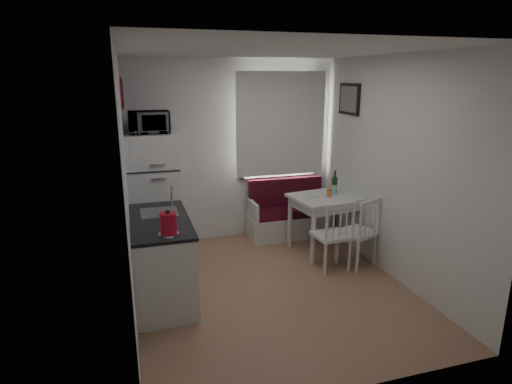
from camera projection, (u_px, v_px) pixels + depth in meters
floor at (271, 288)px, 4.92m from camera, size 3.00×3.50×0.02m
ceiling at (273, 50)px, 4.24m from camera, size 3.00×3.50×0.02m
wall_back at (233, 151)px, 6.19m from camera, size 3.00×0.02×2.60m
wall_front at (354, 233)px, 2.96m from camera, size 3.00×0.02×2.60m
wall_left at (126, 188)px, 4.16m from camera, size 0.02×3.50×2.60m
wall_right at (393, 169)px, 5.00m from camera, size 0.02×3.50×2.60m
window at (280, 127)px, 6.28m from camera, size 1.22×0.06×1.47m
curtain at (281, 124)px, 6.20m from camera, size 1.35×0.02×1.50m
kitchen_counter at (162, 258)px, 4.61m from camera, size 0.62×1.32×1.16m
wall_sign at (123, 93)px, 5.28m from camera, size 0.03×0.40×0.40m
picture_frame at (349, 99)px, 5.81m from camera, size 0.04×0.52×0.42m
bench at (288, 218)px, 6.46m from camera, size 1.21×0.47×0.87m
dining_table at (330, 202)px, 5.86m from camera, size 1.13×0.87×0.78m
chair_left at (336, 229)px, 5.21m from camera, size 0.45×0.43×0.48m
chair_right at (361, 226)px, 5.31m from camera, size 0.54×0.54×0.49m
fridge at (154, 195)px, 5.67m from camera, size 0.66×0.66×1.65m
microwave at (149, 122)px, 5.37m from camera, size 0.50×0.34×0.28m
kettle at (168, 224)px, 3.98m from camera, size 0.19×0.19×0.25m
wine_bottle at (335, 182)px, 5.91m from camera, size 0.08×0.08×0.32m
drinking_glass_orange at (329, 193)px, 5.76m from camera, size 0.06×0.06×0.10m
drinking_glass_blue at (334, 190)px, 5.89m from camera, size 0.06×0.06×0.11m
plate at (310, 196)px, 5.76m from camera, size 0.23×0.23×0.02m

